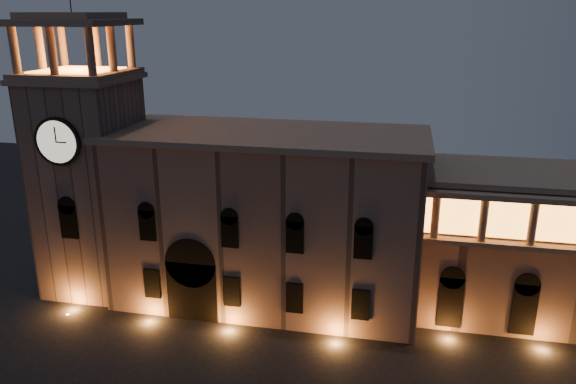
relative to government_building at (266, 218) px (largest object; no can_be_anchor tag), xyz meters
name	(u,v)px	position (x,y,z in m)	size (l,w,h in m)	color
government_building	(266,218)	(0.00, 0.00, 0.00)	(30.80, 12.80, 17.60)	#775A4E
clock_tower	(90,175)	(-18.42, -0.95, 3.73)	(9.80, 9.80, 32.40)	#775A4E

